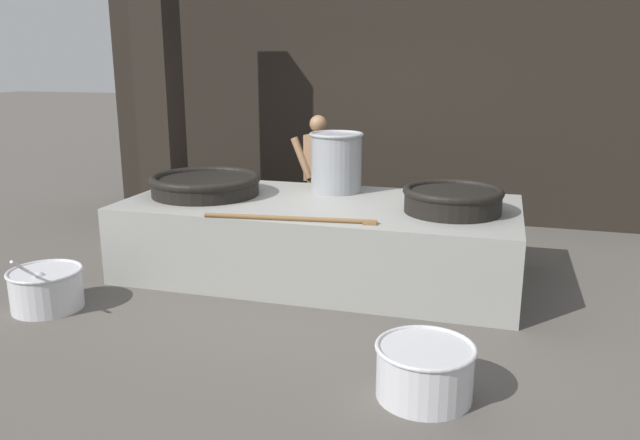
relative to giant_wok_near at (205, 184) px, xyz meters
The scene contains 11 objects.
ground_plane 1.51m from the giant_wok_near, ahead, with size 60.00×60.00×0.00m, color #56514C.
back_wall 3.07m from the giant_wok_near, 65.16° to the left, with size 7.89×0.24×3.49m, color black.
support_pillar 1.87m from the giant_wok_near, 134.60° to the left, with size 0.44×0.44×3.49m, color black.
hearth_platform 1.33m from the giant_wok_near, ahead, with size 3.85×1.78×0.75m.
giant_wok_near is the anchor object (origin of this frame).
giant_wok_far 2.53m from the giant_wok_near, ahead, with size 0.92×0.92×0.23m.
stock_pot 1.39m from the giant_wok_near, 23.47° to the left, with size 0.57×0.57×0.63m.
stirring_paddle 1.47m from the giant_wok_near, 31.69° to the right, with size 1.54×0.25×0.04m.
cook 1.57m from the giant_wok_near, 58.26° to the left, with size 0.42×0.59×1.48m.
prep_bowl_vegetables 1.85m from the giant_wok_near, 117.62° to the right, with size 0.63×0.81×0.60m.
prep_bowl_meat 3.37m from the giant_wok_near, 39.41° to the right, with size 0.65×0.65×0.36m.
Camera 1 is at (1.68, -5.78, 2.12)m, focal length 35.00 mm.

